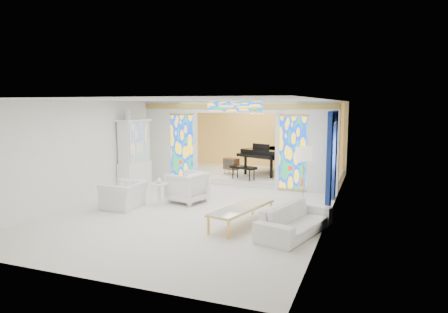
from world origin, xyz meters
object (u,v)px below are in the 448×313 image
at_px(china_cabinet, 134,154).
at_px(coffee_table, 242,208).
at_px(armchair_left, 124,195).
at_px(grand_piano, 275,153).
at_px(armchair_right, 187,187).
at_px(sofa, 295,220).
at_px(tv_console, 231,164).

relative_size(china_cabinet, coffee_table, 1.23).
xyz_separation_m(armchair_left, grand_piano, (2.88, 5.93, 0.64)).
bearing_deg(armchair_left, armchair_right, 128.89).
relative_size(armchair_right, sofa, 0.45).
xyz_separation_m(armchair_right, sofa, (3.55, -1.79, -0.13)).
distance_m(sofa, coffee_table, 1.33).
bearing_deg(sofa, coffee_table, 98.63).
bearing_deg(china_cabinet, sofa, -26.30).
distance_m(china_cabinet, sofa, 6.93).
bearing_deg(grand_piano, tv_console, -133.64).
bearing_deg(sofa, tv_console, 47.47).
relative_size(armchair_left, grand_piano, 0.35).
xyz_separation_m(armchair_right, coffee_table, (2.24, -1.63, -0.02)).
bearing_deg(tv_console, grand_piano, 43.97).
height_order(armchair_right, tv_console, armchair_right).
bearing_deg(china_cabinet, coffee_table, -30.74).
xyz_separation_m(armchair_left, coffee_table, (3.60, -0.42, 0.07)).
distance_m(china_cabinet, tv_console, 3.80).
height_order(armchair_left, sofa, armchair_left).
xyz_separation_m(grand_piano, tv_console, (-1.55, -0.73, -0.42)).
bearing_deg(grand_piano, coffee_table, -62.33).
height_order(coffee_table, grand_piano, grand_piano).
relative_size(coffee_table, grand_piano, 0.69).
relative_size(armchair_right, coffee_table, 0.46).
distance_m(armchair_right, sofa, 3.98).
relative_size(coffee_table, tv_console, 3.50).
bearing_deg(china_cabinet, tv_console, 46.63).
height_order(sofa, coffee_table, sofa).
distance_m(china_cabinet, grand_piano, 5.39).
xyz_separation_m(coffee_table, tv_console, (-2.27, 5.62, 0.16)).
distance_m(armchair_right, coffee_table, 2.77).
bearing_deg(tv_console, armchair_right, -70.72).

